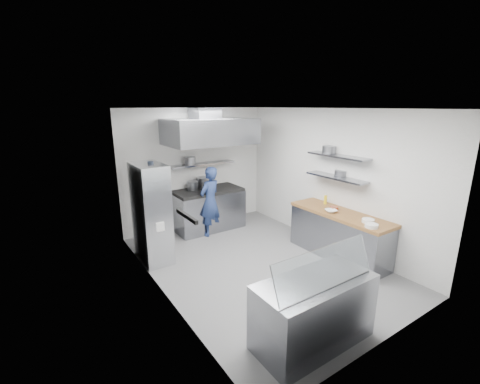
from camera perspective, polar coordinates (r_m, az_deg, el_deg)
floor at (r=6.12m, az=3.19°, el=-12.61°), size 5.00×5.00×0.00m
ceiling at (r=5.42m, az=3.63°, el=14.59°), size 5.00×5.00×0.00m
wall_back at (r=7.70m, az=-7.87°, el=4.16°), size 3.60×2.80×0.02m
wall_front at (r=4.01m, az=25.54°, el=-7.59°), size 3.60×2.80×0.02m
wall_left at (r=4.79m, az=-14.12°, el=-2.95°), size 2.80×5.00×0.02m
wall_right at (r=6.82m, az=15.59°, el=2.31°), size 2.80×5.00×0.02m
gas_range at (r=7.64m, az=-5.62°, el=-3.24°), size 1.60×0.80×0.90m
cooktop at (r=7.50m, az=-5.71°, el=0.25°), size 1.57×0.78×0.06m
stock_pot_left at (r=7.47m, az=-8.43°, el=1.12°), size 0.25×0.25×0.20m
stock_pot_mid at (r=7.69m, az=-6.42°, el=1.76°), size 0.34×0.34×0.24m
over_range_shelf at (r=7.58m, az=-6.69°, el=4.95°), size 1.60×0.30×0.04m
shelf_pot_a at (r=7.40m, az=-8.86°, el=5.48°), size 0.24×0.24×0.18m
extractor_hood at (r=7.12m, az=-5.33°, el=10.66°), size 1.90×1.15×0.55m
hood_duct at (r=7.30m, az=-6.27°, el=13.73°), size 0.55×0.55×0.24m
red_firebox at (r=7.20m, az=-16.64°, el=3.06°), size 0.22×0.10×0.26m
chef at (r=7.16m, az=-5.36°, el=-1.69°), size 0.67×0.55×1.57m
wire_rack at (r=6.16m, az=-15.51°, el=-3.62°), size 0.50×0.90×1.85m
rack_bin_a at (r=5.86m, az=-14.22°, el=-5.81°), size 0.14×0.18×0.16m
rack_bin_b at (r=6.14m, az=-16.03°, el=-0.07°), size 0.15×0.19×0.17m
rack_jar at (r=5.95m, az=-15.58°, el=4.42°), size 0.10×0.10×0.18m
knife_strip at (r=3.95m, az=-9.46°, el=-4.26°), size 0.04×0.55×0.05m
prep_counter_base at (r=6.51m, az=17.10°, el=-7.49°), size 0.62×2.00×0.84m
prep_counter_top at (r=6.35m, az=17.41°, el=-3.74°), size 0.65×2.04×0.06m
plate_stack_a at (r=5.75m, az=22.34°, el=-5.55°), size 0.21×0.21×0.06m
plate_stack_b at (r=5.96m, az=21.81°, el=-4.76°), size 0.21×0.21×0.06m
copper_pan at (r=6.46m, az=16.32°, el=-2.78°), size 0.17×0.17×0.06m
squeeze_bottle at (r=6.76m, az=14.94°, el=-1.35°), size 0.06×0.06×0.18m
mixing_bowl at (r=6.29m, az=15.86°, el=-3.26°), size 0.29×0.29×0.05m
wall_shelf_lower at (r=6.49m, az=16.71°, el=2.50°), size 0.30×1.30×0.04m
wall_shelf_upper at (r=6.42m, az=16.99°, el=6.16°), size 0.30×1.30×0.04m
shelf_pot_c at (r=6.58m, az=17.47°, el=3.24°), size 0.24×0.24×0.10m
shelf_pot_d at (r=6.62m, az=15.51°, el=7.32°), size 0.26×0.26×0.14m
display_case at (r=4.26m, az=12.95°, el=-20.00°), size 1.50×0.70×0.85m
display_glass at (r=3.86m, az=14.84°, el=-12.88°), size 1.47×0.19×0.42m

